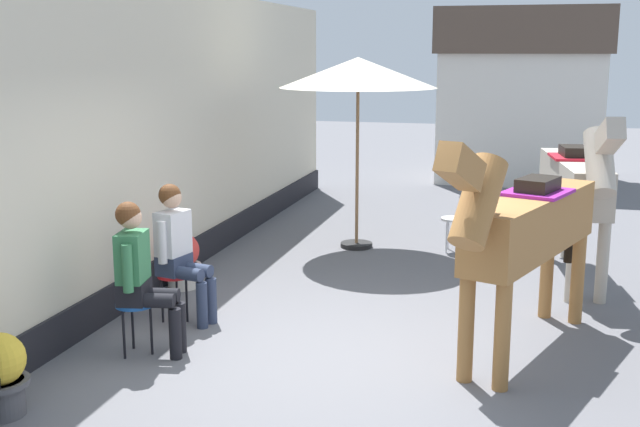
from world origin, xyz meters
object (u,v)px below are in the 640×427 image
at_px(cafe_parasol, 358,74).
at_px(spare_stool_white, 453,222).
at_px(seated_visitor_near, 140,271).
at_px(saddled_horse_near, 526,227).
at_px(flower_planter_far, 182,259).
at_px(saddled_horse_far, 576,184).
at_px(seated_visitor_far, 179,246).

distance_m(cafe_parasol, spare_stool_white, 2.35).
xyz_separation_m(seated_visitor_near, saddled_horse_near, (3.26, 0.89, 0.38)).
xyz_separation_m(flower_planter_far, spare_stool_white, (2.82, 2.48, 0.07)).
distance_m(seated_visitor_near, saddled_horse_far, 5.12).
xyz_separation_m(saddled_horse_near, spare_stool_white, (-0.95, 3.55, -0.76)).
bearing_deg(seated_visitor_far, flower_planter_far, 113.48).
xyz_separation_m(cafe_parasol, spare_stool_white, (1.30, 0.10, -1.96)).
xyz_separation_m(saddled_horse_far, flower_planter_far, (-4.30, -1.45, -0.82)).
xyz_separation_m(saddled_horse_near, flower_planter_far, (-3.77, 1.07, -0.82)).
height_order(seated_visitor_far, flower_planter_far, seated_visitor_far).
distance_m(saddled_horse_near, spare_stool_white, 3.75).
distance_m(saddled_horse_near, cafe_parasol, 4.29).
bearing_deg(saddled_horse_near, spare_stool_white, 104.94).
bearing_deg(saddled_horse_far, seated_visitor_near, -138.05).
bearing_deg(cafe_parasol, spare_stool_white, 4.62).
bearing_deg(seated_visitor_far, seated_visitor_near, -86.64).
relative_size(seated_visitor_far, cafe_parasol, 0.54).
height_order(seated_visitor_far, spare_stool_white, seated_visitor_far).
relative_size(seated_visitor_far, spare_stool_white, 3.02).
bearing_deg(saddled_horse_near, flower_planter_far, 164.15).
bearing_deg(seated_visitor_near, cafe_parasol, 76.85).
height_order(saddled_horse_near, cafe_parasol, cafe_parasol).
relative_size(saddled_horse_far, cafe_parasol, 1.16).
relative_size(saddled_horse_near, flower_planter_far, 4.47).
height_order(flower_planter_far, spare_stool_white, flower_planter_far).
distance_m(seated_visitor_near, cafe_parasol, 4.73).
bearing_deg(saddled_horse_near, seated_visitor_near, -164.78).
bearing_deg(cafe_parasol, flower_planter_far, -122.57).
xyz_separation_m(saddled_horse_near, cafe_parasol, (-2.25, 3.45, 1.20)).
distance_m(saddled_horse_far, spare_stool_white, 1.96).
relative_size(flower_planter_far, cafe_parasol, 0.25).
bearing_deg(saddled_horse_near, seated_visitor_far, 179.57).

